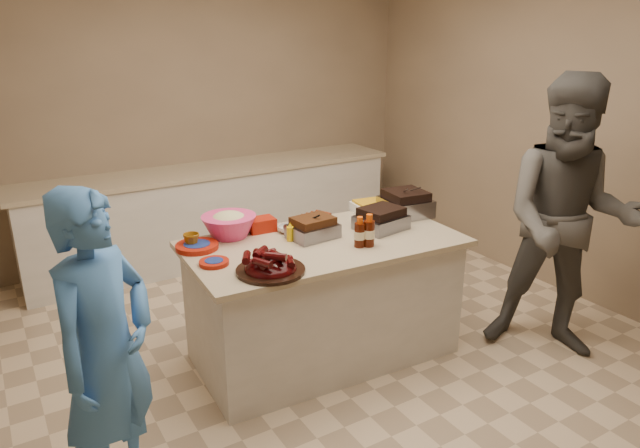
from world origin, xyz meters
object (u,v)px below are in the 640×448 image
bbq_bottle_a (369,246)px  guest_gray (549,348)px  island (324,354)px  roasting_pan (405,215)px  plastic_cup (192,248)px  coleslaw_bowl (230,236)px  rib_platter (271,272)px  mustard_bottle (290,241)px  bbq_bottle_b (359,247)px

bbq_bottle_a → guest_gray: 1.57m
island → guest_gray: bearing=-25.4°
roasting_pan → guest_gray: 1.38m
island → plastic_cup: (-0.77, 0.33, 0.84)m
island → coleslaw_bowl: 1.05m
bbq_bottle_a → roasting_pan: bearing=31.8°
island → plastic_cup: size_ratio=17.59×
rib_platter → mustard_bottle: 0.51m
bbq_bottle_b → guest_gray: bbq_bottle_b is taller
guest_gray → island: bearing=-159.3°
roasting_pan → bbq_bottle_b: (-0.66, -0.35, 0.00)m
bbq_bottle_a → bbq_bottle_b: 0.06m
rib_platter → bbq_bottle_b: bearing=5.6°
bbq_bottle_b → plastic_cup: 1.05m
bbq_bottle_b → coleslaw_bowl: bearing=136.4°
rib_platter → bbq_bottle_a: size_ratio=1.88×
mustard_bottle → plastic_cup: bearing=160.2°
bbq_bottle_b → island: bearing=123.4°
island → rib_platter: bearing=-149.6°
guest_gray → rib_platter: bearing=-145.3°
roasting_pan → guest_gray: bearing=-49.6°
island → guest_gray: island is taller
island → plastic_cup: 1.18m
coleslaw_bowl → island: bearing=-38.6°
bbq_bottle_a → guest_gray: size_ratio=0.11×
guest_gray → bbq_bottle_a: bearing=-154.8°
mustard_bottle → bbq_bottle_a: bearing=-41.8°
coleslaw_bowl → bbq_bottle_a: (0.68, -0.62, 0.00)m
rib_platter → plastic_cup: size_ratio=3.92×
island → mustard_bottle: bearing=151.6°
roasting_pan → mustard_bottle: (-0.98, -0.03, 0.00)m
coleslaw_bowl → mustard_bottle: coleslaw_bowl is taller
coleslaw_bowl → bbq_bottle_b: bearing=-43.6°
island → rib_platter: size_ratio=4.48×
coleslaw_bowl → bbq_bottle_a: coleslaw_bowl is taller
roasting_pan → coleslaw_bowl: 1.31m
roasting_pan → island: bearing=-163.1°
coleslaw_bowl → mustard_bottle: 0.41m
island → guest_gray: (1.41, -0.76, 0.00)m
plastic_cup → coleslaw_bowl: bearing=13.3°
rib_platter → plastic_cup: (-0.25, 0.59, 0.00)m
bbq_bottle_b → plastic_cup: size_ratio=1.96×
bbq_bottle_a → bbq_bottle_b: size_ratio=1.06×
roasting_pan → plastic_cup: roasting_pan is taller
rib_platter → bbq_bottle_b: (0.65, 0.06, 0.00)m
mustard_bottle → guest_gray: (1.59, -0.88, -0.84)m
roasting_pan → bbq_bottle_a: (-0.60, -0.37, 0.00)m
coleslaw_bowl → bbq_bottle_b: 0.86m
rib_platter → bbq_bottle_b: bbq_bottle_b is taller
plastic_cup → roasting_pan: bearing=-6.5°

